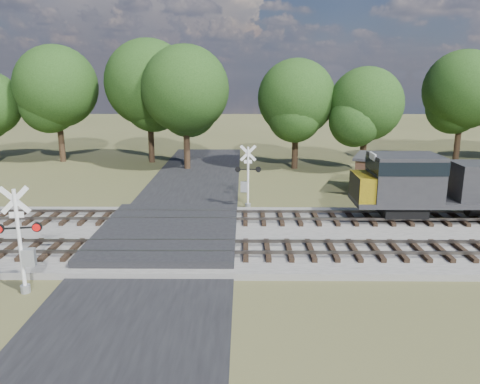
{
  "coord_description": "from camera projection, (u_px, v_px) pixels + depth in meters",
  "views": [
    {
      "loc": [
        3.9,
        -22.27,
        8.23
      ],
      "look_at": [
        3.7,
        2.0,
        2.14
      ],
      "focal_mm": 35.0,
      "sensor_mm": 36.0,
      "label": 1
    }
  ],
  "objects": [
    {
      "name": "crossing_signal_far",
      "position": [
        247.0,
        182.0,
        29.39
      ],
      "size": [
        1.63,
        0.35,
        4.04
      ],
      "rotation": [
        0.0,
        0.0,
        3.14
      ],
      "color": "silver",
      "rests_on": "ground"
    },
    {
      "name": "ground",
      "position": [
        167.0,
        242.0,
        23.63
      ],
      "size": [
        160.0,
        160.0,
        0.0
      ],
      "primitive_type": "plane",
      "color": "#444726",
      "rests_on": "ground"
    },
    {
      "name": "road",
      "position": [
        167.0,
        242.0,
        23.62
      ],
      "size": [
        7.0,
        60.0,
        0.08
      ],
      "primitive_type": "cube",
      "color": "black",
      "rests_on": "ground"
    },
    {
      "name": "track_far",
      "position": [
        230.0,
        217.0,
        26.41
      ],
      "size": [
        140.0,
        2.6,
        0.33
      ],
      "color": "black",
      "rests_on": "ballast_bed"
    },
    {
      "name": "ballast_bed",
      "position": [
        362.0,
        237.0,
        24.0
      ],
      "size": [
        140.0,
        10.0,
        0.3
      ],
      "primitive_type": "cube",
      "color": "gray",
      "rests_on": "ground"
    },
    {
      "name": "track_near",
      "position": [
        227.0,
        249.0,
        21.56
      ],
      "size": [
        140.0,
        2.6,
        0.33
      ],
      "color": "black",
      "rests_on": "ballast_bed"
    },
    {
      "name": "treeline",
      "position": [
        314.0,
        90.0,
        42.29
      ],
      "size": [
        82.91,
        11.57,
        11.83
      ],
      "color": "black",
      "rests_on": "ground"
    },
    {
      "name": "crossing_signal_near",
      "position": [
        23.0,
        249.0,
        17.78
      ],
      "size": [
        1.71,
        0.43,
        4.27
      ],
      "rotation": [
        0.0,
        0.0,
        0.16
      ],
      "color": "silver",
      "rests_on": "ground"
    },
    {
      "name": "equipment_shed",
      "position": [
        383.0,
        174.0,
        33.35
      ],
      "size": [
        5.09,
        5.09,
        2.69
      ],
      "rotation": [
        0.0,
        0.0,
        -0.36
      ],
      "color": "#4B2920",
      "rests_on": "ground"
    },
    {
      "name": "crossing_panel",
      "position": [
        168.0,
        233.0,
        24.04
      ],
      "size": [
        7.0,
        9.0,
        0.62
      ],
      "primitive_type": "cube",
      "color": "#262628",
      "rests_on": "ground"
    }
  ]
}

